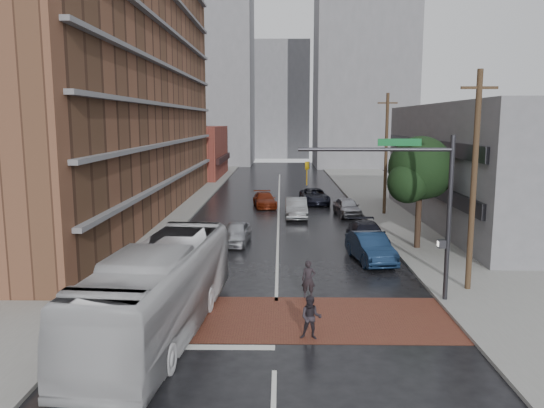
{
  "coord_description": "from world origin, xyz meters",
  "views": [
    {
      "loc": [
        0.19,
        -19.63,
        7.78
      ],
      "look_at": [
        -0.27,
        7.56,
        3.5
      ],
      "focal_mm": 35.0,
      "sensor_mm": 36.0,
      "label": 1
    }
  ],
  "objects_px": {
    "suv_travel": "(315,196)",
    "car_travel_a": "(236,233)",
    "pedestrian_a": "(309,279)",
    "car_parked_far": "(347,207)",
    "car_travel_c": "(265,200)",
    "car_parked_mid": "(367,235)",
    "transit_bus": "(160,290)",
    "pedestrian_b": "(311,318)",
    "car_parked_near": "(371,248)",
    "car_travel_b": "(296,208)"
  },
  "relations": [
    {
      "from": "suv_travel",
      "to": "car_travel_a",
      "type": "bearing_deg",
      "value": -114.95
    },
    {
      "from": "pedestrian_a",
      "to": "car_parked_far",
      "type": "height_order",
      "value": "pedestrian_a"
    },
    {
      "from": "car_travel_c",
      "to": "car_parked_mid",
      "type": "bearing_deg",
      "value": -74.22
    },
    {
      "from": "transit_bus",
      "to": "car_travel_c",
      "type": "xyz_separation_m",
      "value": [
        2.93,
        29.03,
        -1.0
      ]
    },
    {
      "from": "transit_bus",
      "to": "pedestrian_a",
      "type": "xyz_separation_m",
      "value": [
        5.65,
        4.04,
        -0.82
      ]
    },
    {
      "from": "pedestrian_a",
      "to": "car_parked_far",
      "type": "xyz_separation_m",
      "value": [
        4.25,
        20.63,
        -0.1
      ]
    },
    {
      "from": "pedestrian_a",
      "to": "pedestrian_b",
      "type": "xyz_separation_m",
      "value": [
        -0.14,
        -4.5,
        -0.04
      ]
    },
    {
      "from": "car_travel_a",
      "to": "pedestrian_a",
      "type": "bearing_deg",
      "value": -63.8
    },
    {
      "from": "car_parked_mid",
      "to": "car_travel_c",
      "type": "bearing_deg",
      "value": 112.6
    },
    {
      "from": "suv_travel",
      "to": "car_parked_far",
      "type": "relative_size",
      "value": 1.21
    },
    {
      "from": "pedestrian_b",
      "to": "car_parked_far",
      "type": "height_order",
      "value": "pedestrian_b"
    },
    {
      "from": "suv_travel",
      "to": "car_parked_near",
      "type": "bearing_deg",
      "value": -89.9
    },
    {
      "from": "car_travel_b",
      "to": "car_parked_near",
      "type": "distance_m",
      "value": 13.91
    },
    {
      "from": "pedestrian_a",
      "to": "car_parked_near",
      "type": "distance_m",
      "value": 7.27
    },
    {
      "from": "car_travel_a",
      "to": "car_travel_b",
      "type": "distance_m",
      "value": 10.19
    },
    {
      "from": "pedestrian_b",
      "to": "car_parked_near",
      "type": "distance_m",
      "value": 11.4
    },
    {
      "from": "pedestrian_b",
      "to": "car_travel_c",
      "type": "height_order",
      "value": "pedestrian_b"
    },
    {
      "from": "car_travel_b",
      "to": "car_travel_c",
      "type": "relative_size",
      "value": 1.07
    },
    {
      "from": "car_travel_b",
      "to": "pedestrian_a",
      "type": "bearing_deg",
      "value": -90.86
    },
    {
      "from": "car_parked_mid",
      "to": "car_parked_far",
      "type": "height_order",
      "value": "car_parked_mid"
    },
    {
      "from": "car_parked_far",
      "to": "car_travel_a",
      "type": "bearing_deg",
      "value": -135.5
    },
    {
      "from": "car_travel_b",
      "to": "car_parked_near",
      "type": "relative_size",
      "value": 1.01
    },
    {
      "from": "pedestrian_a",
      "to": "car_parked_mid",
      "type": "height_order",
      "value": "pedestrian_a"
    },
    {
      "from": "suv_travel",
      "to": "car_travel_c",
      "type": "bearing_deg",
      "value": -162.72
    },
    {
      "from": "car_travel_a",
      "to": "car_travel_b",
      "type": "bearing_deg",
      "value": 70.71
    },
    {
      "from": "car_travel_a",
      "to": "car_travel_c",
      "type": "distance_m",
      "value": 14.78
    },
    {
      "from": "pedestrian_b",
      "to": "car_travel_b",
      "type": "relative_size",
      "value": 0.33
    },
    {
      "from": "pedestrian_b",
      "to": "car_travel_a",
      "type": "height_order",
      "value": "pedestrian_b"
    },
    {
      "from": "pedestrian_a",
      "to": "car_parked_mid",
      "type": "bearing_deg",
      "value": 69.98
    },
    {
      "from": "transit_bus",
      "to": "pedestrian_a",
      "type": "bearing_deg",
      "value": 40.72
    },
    {
      "from": "car_travel_c",
      "to": "car_parked_mid",
      "type": "distance_m",
      "value": 16.7
    },
    {
      "from": "car_travel_c",
      "to": "car_parked_mid",
      "type": "relative_size",
      "value": 0.89
    },
    {
      "from": "pedestrian_b",
      "to": "suv_travel",
      "type": "relative_size",
      "value": 0.31
    },
    {
      "from": "transit_bus",
      "to": "car_travel_c",
      "type": "relative_size",
      "value": 2.61
    },
    {
      "from": "car_travel_c",
      "to": "car_parked_near",
      "type": "height_order",
      "value": "car_parked_near"
    },
    {
      "from": "pedestrian_a",
      "to": "pedestrian_b",
      "type": "relative_size",
      "value": 1.05
    },
    {
      "from": "car_travel_b",
      "to": "car_parked_mid",
      "type": "distance_m",
      "value": 10.68
    },
    {
      "from": "car_travel_c",
      "to": "transit_bus",
      "type": "bearing_deg",
      "value": -104.25
    },
    {
      "from": "car_travel_c",
      "to": "suv_travel",
      "type": "height_order",
      "value": "suv_travel"
    },
    {
      "from": "car_parked_mid",
      "to": "car_parked_far",
      "type": "xyz_separation_m",
      "value": [
        0.1,
        10.87,
        -0.01
      ]
    },
    {
      "from": "car_travel_c",
      "to": "car_parked_mid",
      "type": "xyz_separation_m",
      "value": [
        6.86,
        -15.23,
        0.08
      ]
    },
    {
      "from": "pedestrian_a",
      "to": "car_parked_mid",
      "type": "relative_size",
      "value": 0.33
    },
    {
      "from": "suv_travel",
      "to": "pedestrian_b",
      "type": "bearing_deg",
      "value": -98.76
    },
    {
      "from": "car_parked_mid",
      "to": "car_travel_b",
      "type": "bearing_deg",
      "value": 111.19
    },
    {
      "from": "pedestrian_a",
      "to": "pedestrian_b",
      "type": "height_order",
      "value": "pedestrian_a"
    },
    {
      "from": "suv_travel",
      "to": "car_parked_mid",
      "type": "distance_m",
      "value": 17.28
    },
    {
      "from": "car_travel_a",
      "to": "suv_travel",
      "type": "xyz_separation_m",
      "value": [
        6.05,
        16.62,
        0.02
      ]
    },
    {
      "from": "transit_bus",
      "to": "car_travel_a",
      "type": "bearing_deg",
      "value": 88.97
    },
    {
      "from": "pedestrian_a",
      "to": "pedestrian_b",
      "type": "bearing_deg",
      "value": -88.8
    },
    {
      "from": "transit_bus",
      "to": "car_travel_c",
      "type": "distance_m",
      "value": 29.2
    }
  ]
}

